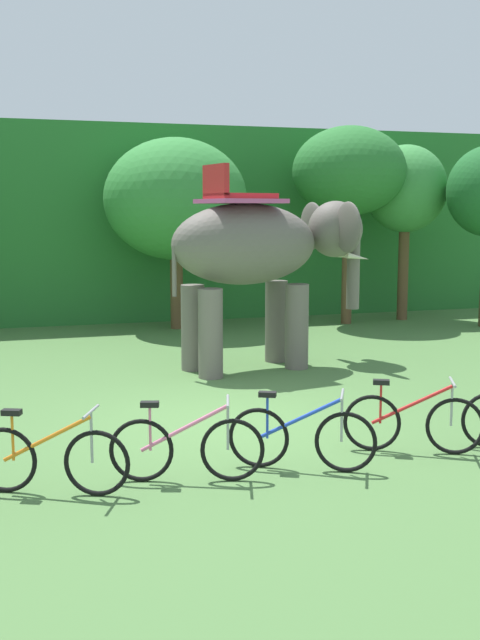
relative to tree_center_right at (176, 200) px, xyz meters
The scene contains 10 objects.
ground_plane 9.38m from the tree_center_right, 97.83° to the right, with size 80.00×80.00×0.00m, color #4C753D.
foliage_hedge 4.48m from the tree_center_right, 105.67° to the left, with size 36.00×6.00×5.21m, color #28702D.
tree_center_right is the anchor object (origin of this frame).
tree_left 4.55m from the tree_center_right, ahead, with size 2.93×2.93×5.12m.
tree_center_left 6.25m from the tree_center_right, ahead, with size 2.21×2.21×4.70m.
elephant 5.36m from the tree_center_right, 84.76° to the right, with size 4.24×2.33×3.78m.
bike_orange 11.82m from the tree_center_right, 109.00° to the right, with size 1.59×0.78×0.92m.
bike_pink 11.49m from the tree_center_right, 101.82° to the right, with size 1.66×0.64×0.92m.
bike_blue 11.31m from the tree_center_right, 94.89° to the right, with size 1.55×0.85×0.92m.
bike_red 11.10m from the tree_center_right, 86.73° to the right, with size 1.56×0.83×0.92m.
Camera 1 is at (-2.89, -10.09, 2.96)m, focal length 42.99 mm.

